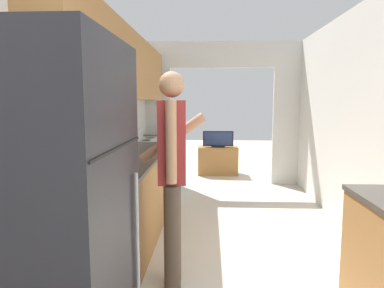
# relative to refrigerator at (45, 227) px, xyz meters

# --- Properties ---
(wall_left) EXTENTS (0.38, 7.62, 2.50)m
(wall_left) POSITION_rel_refrigerator_xyz_m (-0.31, 1.82, 0.65)
(wall_left) COLOR silver
(wall_left) RESTS_ON ground_plane
(wall_far_with_doorway) EXTENTS (3.11, 0.06, 2.50)m
(wall_far_with_doorway) POSITION_rel_refrigerator_xyz_m (0.99, 4.56, 0.57)
(wall_far_with_doorway) COLOR silver
(wall_far_with_doorway) RESTS_ON ground_plane
(counter_left) EXTENTS (0.62, 3.99, 0.89)m
(counter_left) POSITION_rel_refrigerator_xyz_m (-0.07, 2.12, -0.44)
(counter_left) COLOR #9E6B38
(counter_left) RESTS_ON ground_plane
(refrigerator) EXTENTS (0.76, 0.83, 1.77)m
(refrigerator) POSITION_rel_refrigerator_xyz_m (0.00, 0.00, 0.00)
(refrigerator) COLOR black
(refrigerator) RESTS_ON ground_plane
(range_oven) EXTENTS (0.66, 0.74, 1.03)m
(range_oven) POSITION_rel_refrigerator_xyz_m (-0.06, 3.72, -0.43)
(range_oven) COLOR white
(range_oven) RESTS_ON ground_plane
(person) EXTENTS (0.55, 0.39, 1.70)m
(person) POSITION_rel_refrigerator_xyz_m (0.49, 1.06, 0.03)
(person) COLOR #4C4238
(person) RESTS_ON ground_plane
(tv_cabinet) EXTENTS (0.79, 0.42, 0.56)m
(tv_cabinet) POSITION_rel_refrigerator_xyz_m (0.95, 5.32, -0.60)
(tv_cabinet) COLOR #9E6B38
(tv_cabinet) RESTS_ON ground_plane
(television) EXTENTS (0.61, 0.16, 0.32)m
(television) POSITION_rel_refrigerator_xyz_m (0.95, 5.28, -0.17)
(television) COLOR black
(television) RESTS_ON tv_cabinet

